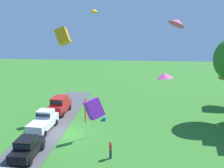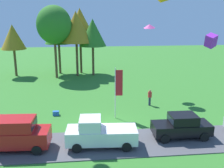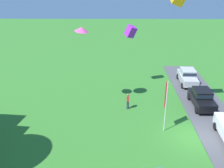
{
  "view_description": "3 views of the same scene",
  "coord_description": "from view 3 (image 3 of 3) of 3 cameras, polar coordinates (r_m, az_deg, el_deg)",
  "views": [
    {
      "loc": [
        26.67,
        7.47,
        12.07
      ],
      "look_at": [
        0.13,
        4.81,
        5.88
      ],
      "focal_mm": 42.0,
      "sensor_mm": 36.0,
      "label": 1
    },
    {
      "loc": [
        -1.79,
        -20.33,
        9.14
      ],
      "look_at": [
        0.79,
        3.53,
        2.86
      ],
      "focal_mm": 42.0,
      "sensor_mm": 36.0,
      "label": 2
    },
    {
      "loc": [
        -18.75,
        6.51,
        12.98
      ],
      "look_at": [
        2.39,
        6.73,
        3.86
      ],
      "focal_mm": 42.0,
      "sensor_mm": 36.0,
      "label": 3
    }
  ],
  "objects": [
    {
      "name": "ground_plane",
      "position": [
        23.72,
        16.74,
        -10.98
      ],
      "size": [
        120.0,
        120.0,
        0.0
      ],
      "primitive_type": "plane",
      "color": "#337528"
    },
    {
      "name": "car_sedan_by_flagpole",
      "position": [
        28.5,
        18.96,
        -2.79
      ],
      "size": [
        4.41,
        1.98,
        1.84
      ],
      "color": "black",
      "rests_on": "ground"
    },
    {
      "name": "car_sedan_mid_row",
      "position": [
        33.81,
        16.13,
        1.7
      ],
      "size": [
        4.45,
        2.06,
        1.84
      ],
      "color": "#B7B7BC",
      "rests_on": "ground"
    },
    {
      "name": "person_beside_suv",
      "position": [
        26.64,
        3.46,
        -3.73
      ],
      "size": [
        0.36,
        0.24,
        1.71
      ],
      "color": "#2D334C",
      "rests_on": "ground"
    },
    {
      "name": "flag_banner",
      "position": [
        22.71,
        11.65,
        -3.28
      ],
      "size": [
        0.71,
        0.08,
        4.72
      ],
      "color": "silver",
      "rests_on": "ground"
    },
    {
      "name": "kite_delta_over_trees",
      "position": [
        25.2,
        -6.63,
        11.74
      ],
      "size": [
        1.73,
        1.76,
        0.61
      ],
      "primitive_type": "cone",
      "rotation": [
        0.14,
        0.0,
        5.92
      ],
      "color": "#EA4C9E"
    },
    {
      "name": "kite_box_low_drifter",
      "position": [
        30.29,
        4.07,
        11.35
      ],
      "size": [
        1.32,
        1.57,
        1.61
      ],
      "primitive_type": "cube",
      "rotation": [
        -0.3,
        0.3,
        3.64
      ],
      "color": "purple"
    }
  ]
}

